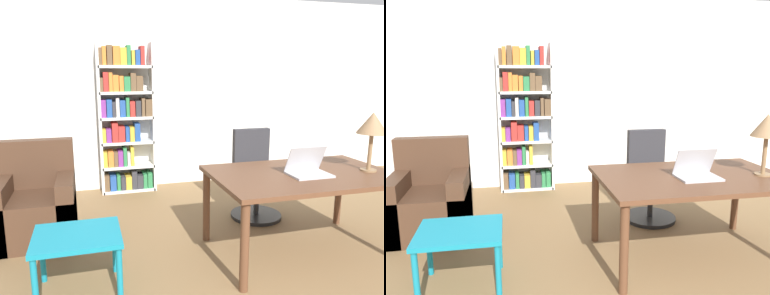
% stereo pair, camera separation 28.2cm
% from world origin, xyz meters
% --- Properties ---
extents(wall_back, '(8.00, 0.06, 2.70)m').
position_xyz_m(wall_back, '(0.00, 4.53, 1.35)').
color(wall_back, white).
rests_on(wall_back, ground_plane).
extents(desk, '(1.64, 1.05, 0.76)m').
position_xyz_m(desk, '(0.62, 2.06, 0.68)').
color(desk, brown).
rests_on(desk, ground_plane).
extents(laptop, '(0.36, 0.26, 0.25)m').
position_xyz_m(laptop, '(0.62, 2.00, 0.82)').
color(laptop, '#B2B2B7').
rests_on(laptop, desk).
extents(table_lamp, '(0.27, 0.27, 0.54)m').
position_xyz_m(table_lamp, '(1.24, 1.96, 1.19)').
color(table_lamp, olive).
rests_on(table_lamp, desk).
extents(office_chair, '(0.58, 0.58, 1.01)m').
position_xyz_m(office_chair, '(0.60, 3.00, 0.42)').
color(office_chair, black).
rests_on(office_chair, ground_plane).
extents(side_table_blue, '(0.64, 0.54, 0.48)m').
position_xyz_m(side_table_blue, '(-1.35, 1.93, 0.41)').
color(side_table_blue, teal).
rests_on(side_table_blue, ground_plane).
extents(armchair, '(0.76, 0.75, 0.96)m').
position_xyz_m(armchair, '(-1.77, 3.06, 0.32)').
color(armchair, '#472D1E').
rests_on(armchair, ground_plane).
extents(bookshelf, '(0.75, 0.28, 2.04)m').
position_xyz_m(bookshelf, '(-0.74, 4.34, 1.00)').
color(bookshelf, white).
rests_on(bookshelf, ground_plane).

